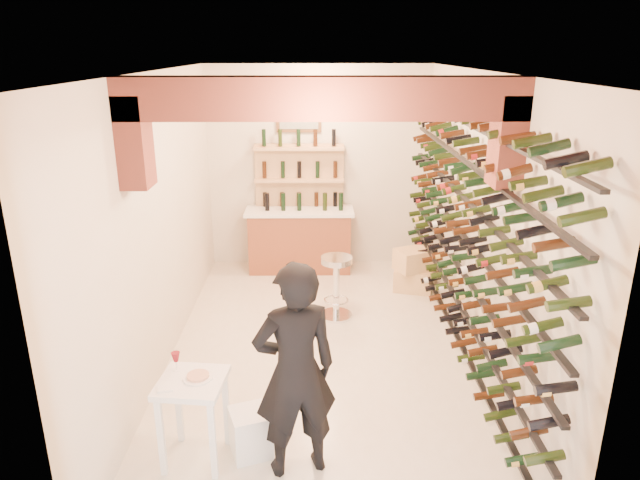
# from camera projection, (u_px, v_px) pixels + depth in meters

# --- Properties ---
(ground) EXTENTS (6.00, 6.00, 0.00)m
(ground) POSITION_uv_depth(u_px,v_px,m) (320.00, 351.00, 6.76)
(ground) COLOR beige
(ground) RESTS_ON ground
(room_shell) EXTENTS (3.52, 6.02, 3.21)m
(room_shell) POSITION_uv_depth(u_px,v_px,m) (321.00, 169.00, 5.79)
(room_shell) COLOR beige
(room_shell) RESTS_ON ground
(wine_rack) EXTENTS (0.32, 5.70, 2.56)m
(wine_rack) POSITION_uv_depth(u_px,v_px,m) (459.00, 227.00, 6.28)
(wine_rack) COLOR black
(wine_rack) RESTS_ON ground
(back_counter) EXTENTS (1.70, 0.62, 1.29)m
(back_counter) POSITION_uv_depth(u_px,v_px,m) (300.00, 238.00, 9.10)
(back_counter) COLOR brown
(back_counter) RESTS_ON ground
(back_shelving) EXTENTS (1.40, 0.31, 2.73)m
(back_shelving) POSITION_uv_depth(u_px,v_px,m) (300.00, 196.00, 9.12)
(back_shelving) COLOR tan
(back_shelving) RESTS_ON ground
(tasting_table) EXTENTS (0.60, 0.60, 0.96)m
(tasting_table) POSITION_uv_depth(u_px,v_px,m) (192.00, 394.00, 4.81)
(tasting_table) COLOR white
(tasting_table) RESTS_ON ground
(white_stool) EXTENTS (0.43, 0.43, 0.42)m
(white_stool) POSITION_uv_depth(u_px,v_px,m) (251.00, 432.00, 5.02)
(white_stool) COLOR white
(white_stool) RESTS_ON ground
(person) EXTENTS (0.79, 0.63, 1.90)m
(person) POSITION_uv_depth(u_px,v_px,m) (295.00, 371.00, 4.59)
(person) COLOR black
(person) RESTS_ON ground
(chrome_barstool) EXTENTS (0.44, 0.44, 0.85)m
(chrome_barstool) POSITION_uv_depth(u_px,v_px,m) (336.00, 283.00, 7.49)
(chrome_barstool) COLOR silver
(chrome_barstool) RESTS_ON ground
(crate_lower) EXTENTS (0.63, 0.52, 0.33)m
(crate_lower) POSITION_uv_depth(u_px,v_px,m) (413.00, 280.00, 8.43)
(crate_lower) COLOR tan
(crate_lower) RESTS_ON ground
(crate_upper) EXTENTS (0.64, 0.56, 0.31)m
(crate_upper) POSITION_uv_depth(u_px,v_px,m) (414.00, 259.00, 8.33)
(crate_upper) COLOR tan
(crate_upper) RESTS_ON crate_lower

